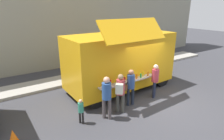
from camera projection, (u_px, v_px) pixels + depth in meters
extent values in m
plane|color=#38383D|center=(160.00, 101.00, 8.73)|extent=(60.00, 60.00, 0.00)
cube|color=#9E998E|center=(32.00, 87.00, 10.07)|extent=(28.00, 1.60, 0.15)
cube|color=gray|center=(26.00, 5.00, 12.32)|extent=(32.00, 2.40, 8.62)
cube|color=#EDA514|center=(121.00, 60.00, 9.63)|extent=(5.64, 2.48, 2.62)
cube|color=#EDA514|center=(133.00, 30.00, 7.59)|extent=(3.09, 0.86, 0.88)
cube|color=black|center=(126.00, 60.00, 8.36)|extent=(2.92, 0.16, 1.18)
cube|color=#B7B7BC|center=(128.00, 81.00, 8.49)|extent=(3.08, 0.42, 0.05)
cylinder|color=yellow|center=(107.00, 85.00, 7.80)|extent=(0.07, 0.07, 0.19)
cylinder|color=red|center=(111.00, 82.00, 7.96)|extent=(0.07, 0.07, 0.23)
cylinder|color=yellow|center=(116.00, 82.00, 8.02)|extent=(0.07, 0.07, 0.22)
cylinder|color=green|center=(120.00, 80.00, 8.20)|extent=(0.07, 0.07, 0.23)
cylinder|color=red|center=(124.00, 80.00, 8.33)|extent=(0.08, 0.08, 0.21)
cylinder|color=red|center=(129.00, 79.00, 8.46)|extent=(0.06, 0.06, 0.19)
cylinder|color=red|center=(132.00, 77.00, 8.61)|extent=(0.07, 0.07, 0.18)
cylinder|color=orange|center=(137.00, 76.00, 8.68)|extent=(0.08, 0.08, 0.23)
cylinder|color=green|center=(141.00, 76.00, 8.82)|extent=(0.07, 0.07, 0.19)
cylinder|color=yellow|center=(143.00, 74.00, 8.98)|extent=(0.06, 0.06, 0.24)
cylinder|color=orange|center=(148.00, 74.00, 9.05)|extent=(0.07, 0.07, 0.21)
cube|color=black|center=(158.00, 45.00, 10.97)|extent=(0.12, 2.01, 1.15)
cylinder|color=black|center=(137.00, 69.00, 11.94)|extent=(0.90, 0.28, 0.90)
cylinder|color=black|center=(162.00, 78.00, 10.34)|extent=(0.90, 0.28, 0.90)
cylinder|color=black|center=(76.00, 83.00, 9.66)|extent=(0.90, 0.28, 0.90)
cylinder|color=black|center=(96.00, 98.00, 8.06)|extent=(0.90, 0.28, 0.90)
cone|color=orange|center=(13.00, 137.00, 5.88)|extent=(0.36, 0.36, 0.55)
cylinder|color=#306536|center=(145.00, 60.00, 13.89)|extent=(0.60, 0.60, 0.85)
cylinder|color=#1E2535|center=(128.00, 97.00, 8.26)|extent=(0.13, 0.13, 0.82)
cylinder|color=#1E2535|center=(133.00, 96.00, 8.32)|extent=(0.13, 0.13, 0.82)
cylinder|color=#2C4884|center=(131.00, 81.00, 8.07)|extent=(0.34, 0.34, 0.62)
sphere|color=#A56C51|center=(131.00, 72.00, 7.93)|extent=(0.23, 0.23, 0.23)
cube|color=brown|center=(125.00, 88.00, 8.07)|extent=(0.23, 0.19, 0.24)
cylinder|color=#494842|center=(118.00, 103.00, 7.73)|extent=(0.13, 0.13, 0.83)
cylinder|color=#494842|center=(123.00, 103.00, 7.69)|extent=(0.13, 0.13, 0.83)
cylinder|color=#AD3940|center=(120.00, 87.00, 7.48)|extent=(0.34, 0.34, 0.62)
sphere|color=#977550|center=(121.00, 77.00, 7.34)|extent=(0.23, 0.23, 0.23)
cube|color=beige|center=(119.00, 89.00, 7.23)|extent=(0.33, 0.33, 0.40)
cylinder|color=#4F4645|center=(104.00, 108.00, 7.28)|extent=(0.14, 0.14, 0.86)
cylinder|color=#4F4645|center=(110.00, 109.00, 7.22)|extent=(0.14, 0.14, 0.86)
cylinder|color=#2B4E8B|center=(107.00, 91.00, 7.01)|extent=(0.36, 0.36, 0.65)
sphere|color=#E2A384|center=(106.00, 80.00, 6.87)|extent=(0.24, 0.24, 0.24)
cylinder|color=#1D2337|center=(154.00, 90.00, 8.94)|extent=(0.13, 0.13, 0.81)
cylinder|color=#1D2337|center=(155.00, 88.00, 9.13)|extent=(0.13, 0.13, 0.81)
cylinder|color=#AF3743|center=(155.00, 75.00, 8.81)|extent=(0.34, 0.34, 0.61)
sphere|color=beige|center=(156.00, 67.00, 8.67)|extent=(0.23, 0.23, 0.23)
cylinder|color=black|center=(80.00, 117.00, 7.01)|extent=(0.08, 0.08, 0.49)
cylinder|color=black|center=(83.00, 118.00, 6.96)|extent=(0.08, 0.08, 0.49)
cylinder|color=#32896A|center=(81.00, 107.00, 6.85)|extent=(0.20, 0.20, 0.37)
sphere|color=#E3A980|center=(80.00, 101.00, 6.77)|extent=(0.14, 0.14, 0.14)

